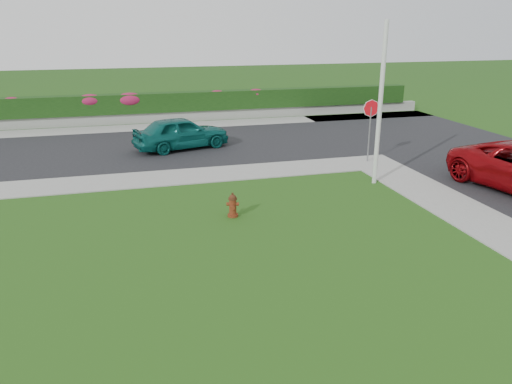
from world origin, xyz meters
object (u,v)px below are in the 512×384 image
object	(u,v)px
sedan_teal	(181,133)
stop_sign	(371,116)
fire_hydrant	(233,205)
utility_pole	(380,105)

from	to	relation	value
sedan_teal	stop_sign	world-z (taller)	stop_sign
fire_hydrant	sedan_teal	size ratio (longest dim) A/B	0.17
sedan_teal	utility_pole	world-z (taller)	utility_pole
fire_hydrant	stop_sign	xyz separation A→B (m)	(6.83, 4.65, 1.59)
fire_hydrant	stop_sign	bearing A→B (deg)	48.84
fire_hydrant	stop_sign	size ratio (longest dim) A/B	0.29
fire_hydrant	utility_pole	bearing A→B (deg)	33.38
fire_hydrant	sedan_teal	world-z (taller)	sedan_teal
stop_sign	fire_hydrant	bearing A→B (deg)	-122.46
stop_sign	utility_pole	bearing A→B (deg)	-88.93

